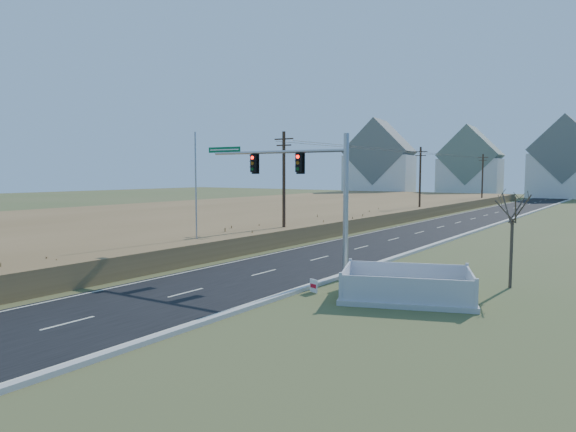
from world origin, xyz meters
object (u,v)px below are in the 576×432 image
Objects in this scene: fence_enclosure at (407,293)px; flagpole at (196,208)px; traffic_signal_mast at (314,191)px; bare_tree at (513,205)px; open_sign at (314,286)px.

flagpole reaches higher than fence_enclosure.
traffic_signal_mast reaches higher than bare_tree.
bare_tree is (19.20, 2.54, 0.77)m from flagpole.
traffic_signal_mast is 1.41× the size of fence_enclosure.
fence_enclosure is 7.18m from bare_tree.
flagpole is 19.38m from bare_tree.
fence_enclosure is 1.35× the size of bare_tree.
traffic_signal_mast is at bearing 139.99° from fence_enclosure.
bare_tree is at bearing 59.52° from open_sign.
traffic_signal_mast is 15.43× the size of open_sign.
fence_enclosure is 16.34m from flagpole.
flagpole is (-15.85, 2.52, 3.08)m from fence_enclosure.
traffic_signal_mast reaches higher than open_sign.
traffic_signal_mast is 7.94m from fence_enclosure.
open_sign is at bearing -138.52° from bare_tree.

